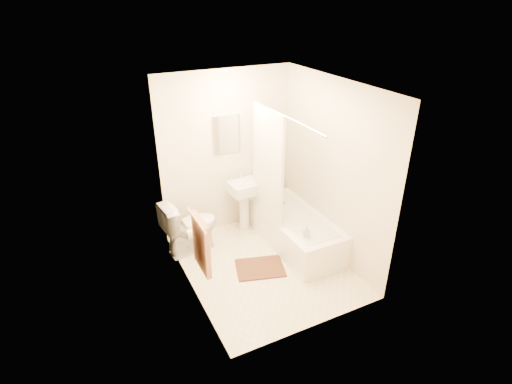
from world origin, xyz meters
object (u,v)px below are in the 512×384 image
toilet (190,226)px  bath_mat (260,268)px  soap_bottle (306,231)px  bathtub (295,230)px  sink (245,204)px

toilet → bath_mat: 1.13m
bath_mat → soap_bottle: (0.55, -0.21, 0.55)m
bathtub → soap_bottle: size_ratio=8.60×
bathtub → bath_mat: size_ratio=2.63×
toilet → sink: 0.92m
toilet → bathtub: toilet is taller
bathtub → soap_bottle: 0.64m
toilet → soap_bottle: (1.22, -1.04, 0.18)m
sink → toilet: bearing=-175.6°
toilet → bath_mat: (0.67, -0.83, -0.37)m
soap_bottle → bathtub: bearing=72.5°
toilet → soap_bottle: 1.61m
soap_bottle → sink: bearing=104.9°
sink → soap_bottle: sink is taller
toilet → soap_bottle: toilet is taller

